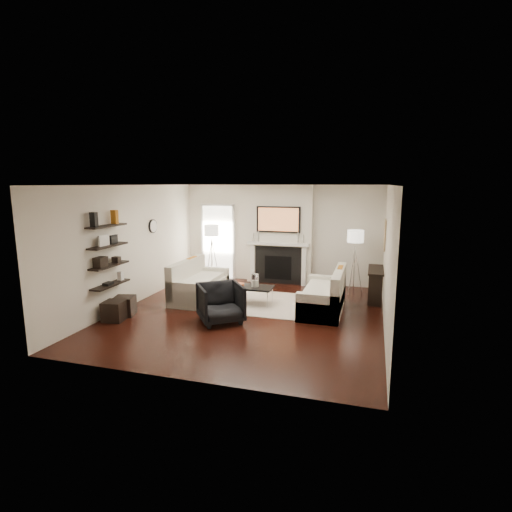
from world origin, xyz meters
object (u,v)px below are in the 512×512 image
(ottoman_near, at_px, (124,306))
(loveseat_left_base, at_px, (200,290))
(loveseat_right_base, at_px, (322,302))
(lamp_left_shade, at_px, (212,230))
(coffee_table, at_px, (249,287))
(armchair, at_px, (221,301))
(lamp_right_shade, at_px, (356,236))

(ottoman_near, bearing_deg, loveseat_left_base, 57.35)
(loveseat_right_base, distance_m, lamp_left_shade, 3.99)
(loveseat_right_base, xyz_separation_m, coffee_table, (-1.68, 0.04, 0.19))
(lamp_left_shade, relative_size, ottoman_near, 1.00)
(armchair, distance_m, lamp_right_shade, 3.94)
(coffee_table, bearing_deg, armchair, -97.86)
(coffee_table, relative_size, lamp_right_shade, 2.75)
(loveseat_right_base, height_order, lamp_right_shade, lamp_right_shade)
(lamp_left_shade, bearing_deg, loveseat_left_base, -77.22)
(lamp_left_shade, height_order, lamp_right_shade, same)
(loveseat_left_base, distance_m, armchair, 1.76)
(loveseat_left_base, distance_m, lamp_right_shade, 4.03)
(loveseat_right_base, xyz_separation_m, lamp_right_shade, (0.57, 1.66, 1.24))
(loveseat_right_base, bearing_deg, ottoman_near, -159.68)
(coffee_table, height_order, lamp_left_shade, lamp_left_shade)
(loveseat_left_base, relative_size, lamp_right_shade, 4.50)
(loveseat_left_base, height_order, coffee_table, same)
(armchair, height_order, ottoman_near, armchair)
(ottoman_near, bearing_deg, lamp_right_shade, 34.65)
(coffee_table, xyz_separation_m, lamp_left_shade, (-1.65, 1.79, 1.05))
(lamp_left_shade, bearing_deg, lamp_right_shade, -2.39)
(loveseat_left_base, bearing_deg, lamp_right_shade, 23.81)
(coffee_table, relative_size, armchair, 1.29)
(loveseat_right_base, distance_m, coffee_table, 1.69)
(armchair, height_order, lamp_left_shade, lamp_left_shade)
(loveseat_left_base, xyz_separation_m, lamp_left_shade, (-0.39, 1.71, 1.24))
(loveseat_left_base, distance_m, ottoman_near, 1.87)
(lamp_right_shade, distance_m, ottoman_near, 5.63)
(armchair, distance_m, lamp_left_shade, 3.57)
(loveseat_right_base, xyz_separation_m, armchair, (-1.86, -1.26, 0.21))
(loveseat_left_base, distance_m, loveseat_right_base, 2.94)
(lamp_right_shade, height_order, ottoman_near, lamp_right_shade)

